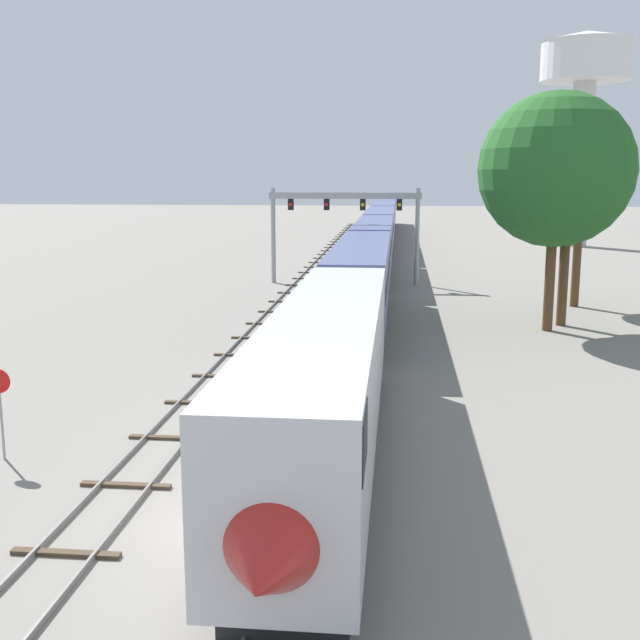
% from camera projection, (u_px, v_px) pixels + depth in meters
% --- Properties ---
extents(ground_plane, '(400.00, 400.00, 0.00)m').
position_uv_depth(ground_plane, '(233.00, 524.00, 19.45)').
color(ground_plane, gray).
extents(track_main, '(2.60, 200.00, 0.16)m').
position_uv_depth(track_main, '(378.00, 261.00, 77.89)').
color(track_main, slate).
rests_on(track_main, ground).
extents(track_near, '(2.60, 160.00, 0.16)m').
position_uv_depth(track_near, '(298.00, 289.00, 58.89)').
color(track_near, slate).
rests_on(track_near, ground).
extents(passenger_train, '(3.04, 129.47, 4.80)m').
position_uv_depth(passenger_train, '(378.00, 237.00, 75.95)').
color(passenger_train, silver).
rests_on(passenger_train, ground).
extents(signal_gantry, '(12.10, 0.49, 7.62)m').
position_uv_depth(signal_gantry, '(345.00, 214.00, 61.13)').
color(signal_gantry, '#999BA0').
rests_on(signal_gantry, ground).
extents(water_tower, '(10.64, 10.64, 25.16)m').
position_uv_depth(water_tower, '(585.00, 75.00, 90.77)').
color(water_tower, beige).
rests_on(water_tower, ground).
extents(stop_sign, '(0.76, 0.08, 2.88)m').
position_uv_depth(stop_sign, '(0.00, 401.00, 23.54)').
color(stop_sign, gray).
rests_on(stop_sign, ground).
extents(trackside_tree_left, '(5.17, 5.17, 9.90)m').
position_uv_depth(trackside_tree_left, '(568.00, 200.00, 43.66)').
color(trackside_tree_left, brown).
rests_on(trackside_tree_left, ground).
extents(trackside_tree_mid, '(8.43, 8.43, 13.14)m').
position_uv_depth(trackside_tree_mid, '(556.00, 170.00, 41.86)').
color(trackside_tree_mid, brown).
rests_on(trackside_tree_mid, ground).
extents(trackside_tree_right, '(6.10, 6.10, 11.33)m').
position_uv_depth(trackside_tree_right, '(582.00, 181.00, 49.91)').
color(trackside_tree_right, brown).
rests_on(trackside_tree_right, ground).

